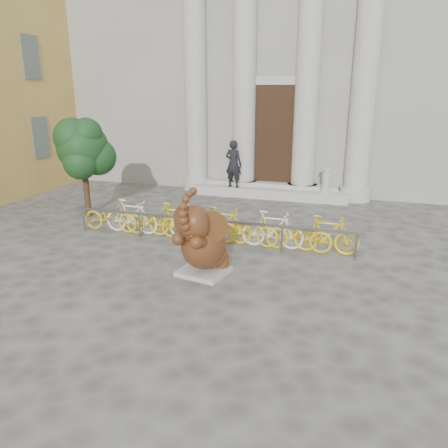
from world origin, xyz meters
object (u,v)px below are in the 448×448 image
(elephant_statue, at_px, (202,243))
(bike_rack, at_px, (210,224))
(pedestrian, at_px, (233,164))
(tree, at_px, (83,149))

(elephant_statue, height_order, bike_rack, elephant_statue)
(bike_rack, xyz_separation_m, pedestrian, (-0.92, 5.40, 0.78))
(elephant_statue, distance_m, pedestrian, 7.76)
(elephant_statue, relative_size, bike_rack, 0.25)
(elephant_statue, xyz_separation_m, bike_rack, (-0.60, 2.19, -0.25))
(bike_rack, distance_m, pedestrian, 5.53)
(bike_rack, bearing_deg, pedestrian, 99.65)
(tree, relative_size, pedestrian, 1.75)
(elephant_statue, bearing_deg, tree, 158.80)
(elephant_statue, relative_size, tree, 0.65)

